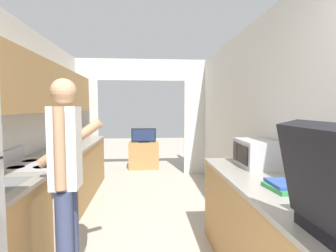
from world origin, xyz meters
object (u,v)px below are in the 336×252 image
at_px(range_oven, 37,204).
at_px(tv_cabinet, 144,155).
at_px(person, 66,179).
at_px(microwave, 257,153).
at_px(television, 144,136).
at_px(book_stack, 282,186).

relative_size(range_oven, tv_cabinet, 1.45).
height_order(person, microwave, person).
height_order(range_oven, microwave, microwave).
bearing_deg(range_oven, television, 72.06).
xyz_separation_m(book_stack, tv_cabinet, (-1.03, 4.50, -0.60)).
relative_size(range_oven, person, 0.60).
height_order(range_oven, television, range_oven).
relative_size(range_oven, book_stack, 3.61).
bearing_deg(television, person, -97.71).
height_order(range_oven, book_stack, range_oven).
height_order(person, tv_cabinet, person).
xyz_separation_m(person, book_stack, (1.59, -0.31, -0.00)).
bearing_deg(microwave, television, 107.38).
xyz_separation_m(range_oven, person, (0.54, -0.75, 0.47)).
xyz_separation_m(range_oven, tv_cabinet, (1.10, 3.44, -0.13)).
xyz_separation_m(book_stack, television, (-1.03, 4.45, -0.11)).
bearing_deg(range_oven, microwave, -8.00).
distance_m(microwave, book_stack, 0.76).
height_order(microwave, television, microwave).
relative_size(range_oven, television, 1.77).
bearing_deg(book_stack, person, 169.13).
xyz_separation_m(range_oven, microwave, (2.26, -0.32, 0.57)).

